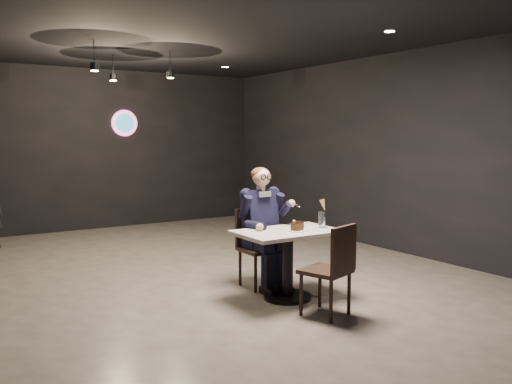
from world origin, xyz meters
TOP-DOWN VIEW (x-y plane):
  - floor at (0.00, 0.00)m, footprint 9.00×9.00m
  - wall_sign at (0.80, 4.47)m, footprint 0.50×0.06m
  - pendant_lights at (0.00, 2.00)m, footprint 1.40×1.20m
  - main_table at (0.68, -1.06)m, footprint 1.10×0.70m
  - chair_far at (0.68, -0.51)m, footprint 0.42×0.46m
  - chair_near at (0.68, -1.70)m, footprint 0.54×0.57m
  - seated_man at (0.68, -0.51)m, footprint 0.60×0.80m
  - dessert_plate at (0.74, -1.15)m, footprint 0.22×0.22m
  - cake_slice at (0.74, -1.16)m, footprint 0.14×0.13m
  - mint_leaf at (0.73, -1.15)m, footprint 0.06×0.04m
  - sundae_glass at (1.12, -1.10)m, footprint 0.08×0.08m
  - wafer_cone at (1.13, -1.11)m, footprint 0.08×0.08m

SIDE VIEW (x-z plane):
  - floor at x=0.00m, z-range 0.00..0.00m
  - main_table at x=0.68m, z-range 0.00..0.75m
  - chair_far at x=0.68m, z-range 0.00..0.92m
  - chair_near at x=0.68m, z-range 0.00..0.92m
  - seated_man at x=0.68m, z-range 0.00..1.44m
  - dessert_plate at x=0.74m, z-range 0.75..0.76m
  - cake_slice at x=0.74m, z-range 0.76..0.84m
  - sundae_glass at x=1.12m, z-range 0.75..0.92m
  - mint_leaf at x=0.73m, z-range 0.84..0.85m
  - wafer_cone at x=1.13m, z-range 0.93..1.06m
  - wall_sign at x=0.80m, z-range 1.75..2.25m
  - pendant_lights at x=0.00m, z-range 2.70..3.06m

